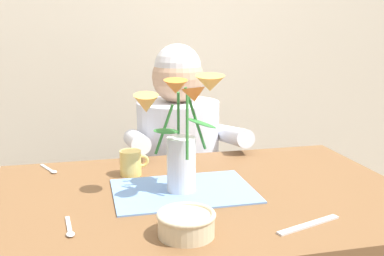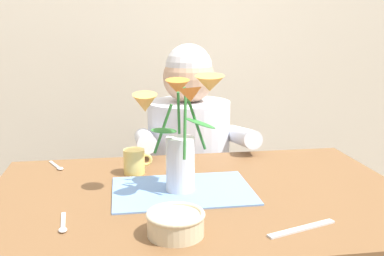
{
  "view_description": "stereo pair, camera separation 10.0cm",
  "coord_description": "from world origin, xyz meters",
  "px_view_note": "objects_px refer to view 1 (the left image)",
  "views": [
    {
      "loc": [
        -0.31,
        -1.2,
        1.21
      ],
      "look_at": [
        -0.02,
        0.05,
        0.92
      ],
      "focal_mm": 42.99,
      "sensor_mm": 36.0,
      "label": 1
    },
    {
      "loc": [
        -0.22,
        -1.22,
        1.21
      ],
      "look_at": [
        -0.02,
        0.05,
        0.92
      ],
      "focal_mm": 42.99,
      "sensor_mm": 36.0,
      "label": 2
    }
  ],
  "objects_px": {
    "dinner_knife": "(309,225)",
    "flower_vase": "(182,131)",
    "ceramic_mug": "(131,163)",
    "seated_person": "(179,180)",
    "ceramic_bowl": "(186,223)"
  },
  "relations": [
    {
      "from": "dinner_knife",
      "to": "flower_vase",
      "type": "bearing_deg",
      "value": 110.9
    },
    {
      "from": "flower_vase",
      "to": "ceramic_mug",
      "type": "distance_m",
      "value": 0.26
    },
    {
      "from": "seated_person",
      "to": "dinner_knife",
      "type": "bearing_deg",
      "value": -78.16
    },
    {
      "from": "ceramic_bowl",
      "to": "dinner_knife",
      "type": "relative_size",
      "value": 0.72
    },
    {
      "from": "flower_vase",
      "to": "ceramic_bowl",
      "type": "xyz_separation_m",
      "value": [
        -0.05,
        -0.28,
        -0.15
      ]
    },
    {
      "from": "flower_vase",
      "to": "ceramic_mug",
      "type": "bearing_deg",
      "value": 125.42
    },
    {
      "from": "ceramic_bowl",
      "to": "dinner_knife",
      "type": "height_order",
      "value": "ceramic_bowl"
    },
    {
      "from": "seated_person",
      "to": "flower_vase",
      "type": "relative_size",
      "value": 3.37
    },
    {
      "from": "ceramic_bowl",
      "to": "dinner_knife",
      "type": "xyz_separation_m",
      "value": [
        0.3,
        -0.02,
        -0.03
      ]
    },
    {
      "from": "seated_person",
      "to": "dinner_knife",
      "type": "height_order",
      "value": "seated_person"
    },
    {
      "from": "flower_vase",
      "to": "ceramic_mug",
      "type": "relative_size",
      "value": 3.62
    },
    {
      "from": "dinner_knife",
      "to": "seated_person",
      "type": "bearing_deg",
      "value": 80.13
    },
    {
      "from": "flower_vase",
      "to": "seated_person",
      "type": "bearing_deg",
      "value": 79.36
    },
    {
      "from": "dinner_knife",
      "to": "ceramic_mug",
      "type": "relative_size",
      "value": 2.04
    },
    {
      "from": "flower_vase",
      "to": "dinner_knife",
      "type": "bearing_deg",
      "value": -50.61
    }
  ]
}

